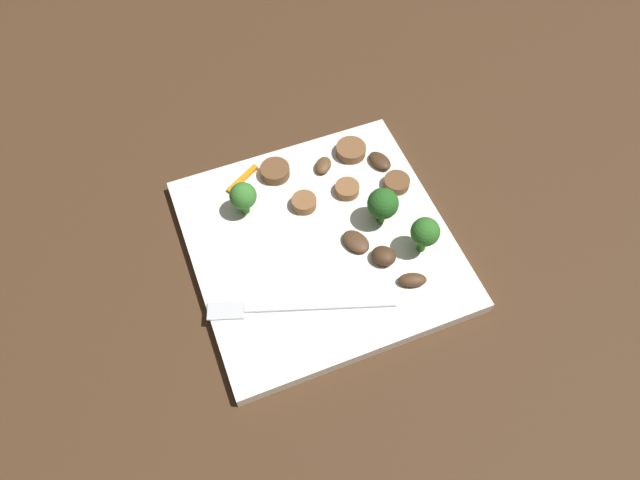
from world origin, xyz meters
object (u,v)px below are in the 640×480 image
broccoli_floret_0 (384,207)px  mushroom_1 (356,242)px  fork (287,308)px  sausage_slice_0 (303,203)px  mushroom_2 (323,165)px  pepper_strip_0 (243,179)px  mushroom_0 (413,280)px  mushroom_4 (380,161)px  sausage_slice_3 (347,189)px  sausage_slice_4 (275,171)px  sausage_slice_2 (397,183)px  sausage_slice_1 (351,150)px  plate (320,244)px  broccoli_floret_1 (425,232)px  broccoli_floret_2 (243,196)px  mushroom_3 (384,256)px

broccoli_floret_0 → mushroom_1: size_ratio=1.47×
fork → sausage_slice_0: (-0.06, -0.11, 0.00)m
sausage_slice_0 → mushroom_2: sausage_slice_0 is taller
fork → mushroom_1: 0.10m
mushroom_1 → mushroom_2: bearing=-93.0°
broccoli_floret_0 → pepper_strip_0: bearing=-41.8°
mushroom_0 → mushroom_4: size_ratio=0.94×
fork → sausage_slice_3: 0.15m
sausage_slice_4 → sausage_slice_2: bearing=152.1°
sausage_slice_1 → mushroom_1: size_ratio=1.07×
plate → pepper_strip_0: 0.11m
fork → mushroom_1: bearing=-135.6°
sausage_slice_2 → pepper_strip_0: bearing=-23.9°
mushroom_4 → pepper_strip_0: 0.15m
broccoli_floret_0 → sausage_slice_4: 0.13m
broccoli_floret_1 → mushroom_0: bearing=51.3°
broccoli_floret_0 → mushroom_4: bearing=-112.7°
sausage_slice_1 → mushroom_0: size_ratio=1.21×
plate → mushroom_4: 0.12m
plate → sausage_slice_4: size_ratio=8.08×
plate → broccoli_floret_2: (0.06, -0.06, 0.03)m
fork → mushroom_1: size_ratio=5.59×
mushroom_1 → mushroom_2: (-0.01, -0.10, 0.00)m
broccoli_floret_1 → mushroom_2: size_ratio=1.93×
sausage_slice_4 → mushroom_4: 0.12m
broccoli_floret_2 → sausage_slice_2: broccoli_floret_2 is taller
broccoli_floret_2 → pepper_strip_0: bearing=-102.9°
broccoli_floret_1 → mushroom_4: size_ratio=1.57×
mushroom_4 → broccoli_floret_2: bearing=2.5°
sausage_slice_0 → mushroom_2: bearing=-134.4°
broccoli_floret_0 → sausage_slice_2: (-0.03, -0.04, -0.02)m
sausage_slice_1 → mushroom_1: sausage_slice_1 is taller
mushroom_0 → broccoli_floret_2: bearing=-48.2°
sausage_slice_1 → sausage_slice_3: same height
sausage_slice_4 → mushroom_3: bearing=114.8°
plate → sausage_slice_0: 0.05m
mushroom_0 → mushroom_1: bearing=-60.9°
sausage_slice_0 → pepper_strip_0: sausage_slice_0 is taller
mushroom_0 → mushroom_1: (0.03, -0.06, -0.00)m
sausage_slice_4 → mushroom_2: 0.05m
sausage_slice_1 → sausage_slice_3: 0.05m
plate → fork: bearing=46.7°
broccoli_floret_1 → broccoli_floret_2: 0.19m
broccoli_floret_1 → mushroom_1: bearing=-26.2°
pepper_strip_0 → sausage_slice_0: bearing=131.0°
sausage_slice_4 → plate: bearing=98.7°
sausage_slice_1 → pepper_strip_0: sausage_slice_1 is taller
sausage_slice_2 → mushroom_2: (0.07, -0.05, -0.00)m
pepper_strip_0 → mushroom_0: bearing=122.8°
mushroom_2 → mushroom_4: (-0.06, 0.02, -0.00)m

